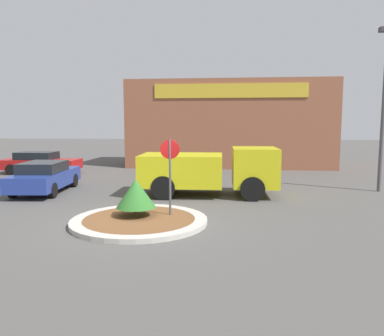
{
  "coord_description": "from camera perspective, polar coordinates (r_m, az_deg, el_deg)",
  "views": [
    {
      "loc": [
        2.71,
        -10.79,
        2.99
      ],
      "look_at": [
        1.33,
        2.59,
        1.38
      ],
      "focal_mm": 35.0,
      "sensor_mm": 36.0,
      "label": 1
    }
  ],
  "objects": [
    {
      "name": "parked_sedan_red",
      "position": [
        24.18,
        -22.17,
        0.8
      ],
      "size": [
        4.56,
        1.85,
        1.3
      ],
      "rotation": [
        0.0,
        0.0,
        0.01
      ],
      "color": "#B21919",
      "rests_on": "ground_plane"
    },
    {
      "name": "stop_sign",
      "position": [
        11.58,
        -3.38,
        0.4
      ],
      "size": [
        0.6,
        0.07,
        2.51
      ],
      "color": "#4C4C51",
      "rests_on": "ground_plane"
    },
    {
      "name": "storefront_building",
      "position": [
        27.31,
        5.77,
        6.67
      ],
      "size": [
        13.9,
        6.07,
        5.87
      ],
      "color": "#93563D",
      "rests_on": "ground_plane"
    },
    {
      "name": "light_pole",
      "position": [
        18.33,
        27.23,
        9.47
      ],
      "size": [
        0.7,
        0.3,
        7.03
      ],
      "color": "#4C4C51",
      "rests_on": "ground_plane"
    },
    {
      "name": "utility_truck",
      "position": [
        15.56,
        2.67,
        -0.21
      ],
      "size": [
        5.67,
        2.55,
        2.0
      ],
      "rotation": [
        0.0,
        0.0,
        0.03
      ],
      "color": "gold",
      "rests_on": "ground_plane"
    },
    {
      "name": "island_shrub",
      "position": [
        11.64,
        -8.56,
        -3.83
      ],
      "size": [
        1.22,
        1.22,
        1.15
      ],
      "color": "brown",
      "rests_on": "traffic_island"
    },
    {
      "name": "ground_plane",
      "position": [
        11.52,
        -8.01,
        -8.29
      ],
      "size": [
        120.0,
        120.0,
        0.0
      ],
      "primitive_type": "plane",
      "color": "#514F4C"
    },
    {
      "name": "parked_sedan_blue",
      "position": [
        17.51,
        -21.49,
        -1.22
      ],
      "size": [
        2.17,
        4.46,
        1.34
      ],
      "rotation": [
        0.0,
        0.0,
        1.67
      ],
      "color": "navy",
      "rests_on": "ground_plane"
    },
    {
      "name": "traffic_island",
      "position": [
        11.51,
        -8.01,
        -7.95
      ],
      "size": [
        4.11,
        4.11,
        0.14
      ],
      "color": "#BCB7AD",
      "rests_on": "ground_plane"
    }
  ]
}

